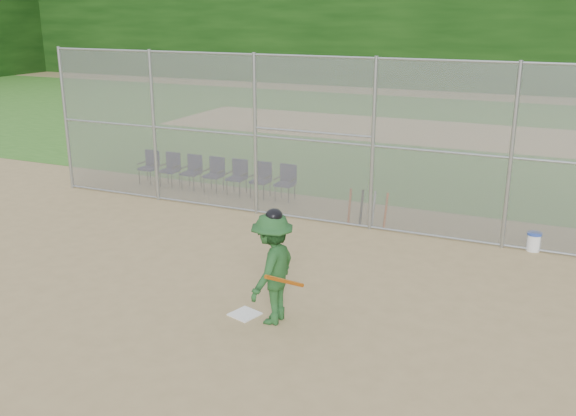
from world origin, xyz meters
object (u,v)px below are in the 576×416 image
at_px(home_plate, 245,314).
at_px(chair_0, 148,167).
at_px(batter_at_plate, 272,268).
at_px(water_cooler, 534,241).

height_order(home_plate, chair_0, chair_0).
bearing_deg(batter_at_plate, chair_0, 137.82).
bearing_deg(chair_0, home_plate, -44.36).
height_order(water_cooler, chair_0, chair_0).
xyz_separation_m(home_plate, batter_at_plate, (0.53, -0.00, 0.94)).
bearing_deg(chair_0, water_cooler, -6.63).
xyz_separation_m(batter_at_plate, water_cooler, (3.72, 5.24, -0.75)).
bearing_deg(batter_at_plate, water_cooler, 54.60).
bearing_deg(home_plate, water_cooler, 50.93).
relative_size(batter_at_plate, water_cooler, 4.85).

